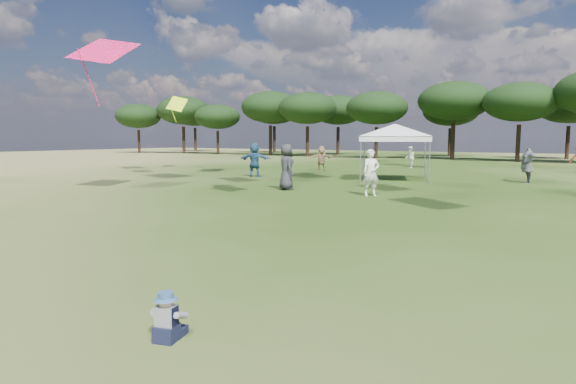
% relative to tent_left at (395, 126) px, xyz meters
% --- Properties ---
extents(tent_left, '(6.25, 6.25, 3.07)m').
position_rel_tent_left_xyz_m(tent_left, '(0.00, 0.00, 0.00)').
color(tent_left, gray).
rests_on(tent_left, ground).
extents(toddler, '(0.39, 0.42, 0.52)m').
position_rel_tent_left_xyz_m(toddler, '(4.63, -19.47, -2.41)').
color(toddler, black).
rests_on(toddler, ground).
extents(festival_crowd, '(28.35, 21.03, 1.89)m').
position_rel_tent_left_xyz_m(festival_crowd, '(5.80, 1.37, -1.80)').
color(festival_crowd, black).
rests_on(festival_crowd, ground).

